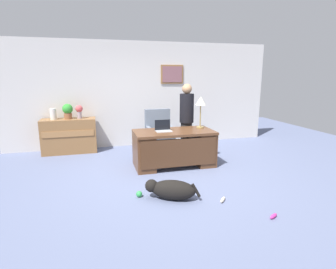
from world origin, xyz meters
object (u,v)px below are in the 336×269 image
object	(u,v)px
credenza	(69,136)
armchair	(159,134)
dog_toy_ball	(139,194)
dog_toy_plush	(223,200)
vase_empty	(53,114)
dog_toy_bone	(273,216)
laptop	(163,128)
potted_plant	(68,111)
dog_lying	(171,189)
desk_lamp	(201,103)
desk	(174,147)
person_standing	(187,120)
vase_with_flowers	(79,111)

from	to	relation	value
credenza	armchair	world-z (taller)	armchair
dog_toy_ball	dog_toy_plush	size ratio (longest dim) A/B	0.48
vase_empty	dog_toy_plush	xyz separation A→B (m)	(2.74, -3.38, -0.93)
vase_empty	dog_toy_bone	bearing A→B (deg)	-51.60
dog_toy_bone	dog_toy_plush	world-z (taller)	same
laptop	potted_plant	bearing A→B (deg)	141.06
dog_toy_bone	armchair	bearing A→B (deg)	103.37
dog_lying	potted_plant	bearing A→B (deg)	118.48
dog_toy_ball	desk_lamp	bearing A→B (deg)	43.10
laptop	dog_toy_plush	distance (m)	2.02
potted_plant	dog_toy_plush	size ratio (longest dim) A/B	1.82
armchair	dog_toy_plush	size ratio (longest dim) A/B	5.39
dog_toy_ball	laptop	bearing A→B (deg)	61.60
laptop	potted_plant	distance (m)	2.51
potted_plant	credenza	bearing A→B (deg)	-167.75
desk	laptop	size ratio (longest dim) A/B	5.06
armchair	potted_plant	xyz separation A→B (m)	(-2.06, 0.70, 0.55)
dog_lying	potted_plant	xyz separation A→B (m)	(-1.68, 3.10, 0.87)
dog_toy_plush	laptop	bearing A→B (deg)	104.57
laptop	vase_empty	xyz separation A→B (m)	(-2.27, 1.57, 0.16)
person_standing	vase_empty	world-z (taller)	person_standing
armchair	dog_lying	size ratio (longest dim) A/B	1.34
desk_lamp	vase_with_flowers	distance (m)	2.93
person_standing	dog_toy_ball	size ratio (longest dim) A/B	17.47
dog_toy_bone	desk	bearing A→B (deg)	105.98
armchair	vase_with_flowers	world-z (taller)	vase_with_flowers
person_standing	dog_lying	xyz separation A→B (m)	(-0.95, -2.09, -0.70)
credenza	laptop	distance (m)	2.53
vase_empty	dog_toy_plush	bearing A→B (deg)	-50.95
desk_lamp	vase_empty	bearing A→B (deg)	155.43
dog_toy_plush	vase_with_flowers	bearing A→B (deg)	122.53
person_standing	armchair	bearing A→B (deg)	152.55
desk_lamp	dog_toy_plush	size ratio (longest dim) A/B	3.39
vase_with_flowers	person_standing	bearing A→B (deg)	-22.91
vase_empty	armchair	bearing A→B (deg)	-16.47
desk	dog_toy_ball	xyz separation A→B (m)	(-0.94, -1.28, -0.35)
dog_lying	vase_empty	xyz separation A→B (m)	(-2.01, 3.10, 0.80)
armchair	dog_toy_ball	bearing A→B (deg)	-110.83
dog_lying	laptop	xyz separation A→B (m)	(0.26, 1.53, 0.64)
credenza	vase_with_flowers	distance (m)	0.66
person_standing	dog_toy_plush	world-z (taller)	person_standing
potted_plant	dog_toy_plush	bearing A→B (deg)	-54.45
vase_with_flowers	dog_toy_ball	world-z (taller)	vase_with_flowers
potted_plant	dog_toy_ball	world-z (taller)	potted_plant
armchair	desk_lamp	bearing A→B (deg)	-44.36
armchair	potted_plant	bearing A→B (deg)	161.10
credenza	dog_toy_bone	bearing A→B (deg)	-54.52
desk	dog_lying	xyz separation A→B (m)	(-0.48, -1.47, -0.24)
person_standing	dog_toy_bone	world-z (taller)	person_standing
credenza	desk	bearing A→B (deg)	-36.82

